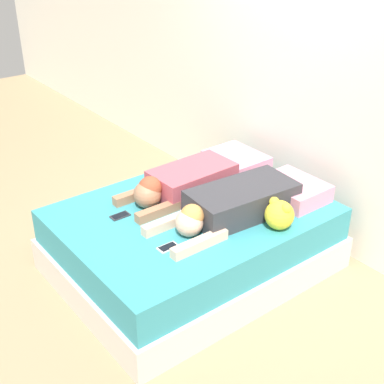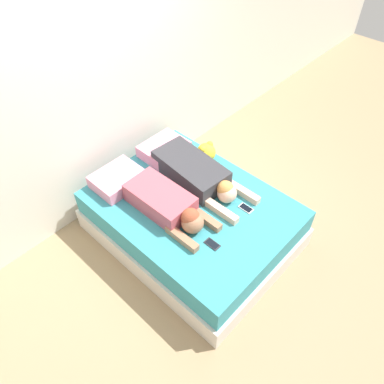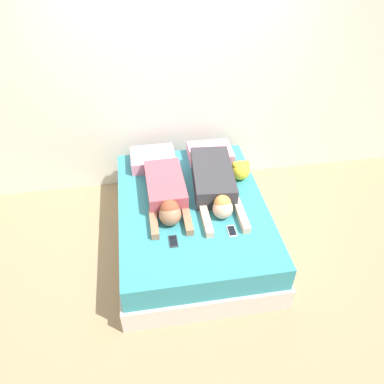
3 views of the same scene
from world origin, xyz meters
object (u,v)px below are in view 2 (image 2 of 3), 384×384
(person_left, at_px, (169,205))
(person_right, at_px, (197,174))
(bed, at_px, (192,220))
(cell_phone_right, at_px, (246,208))
(plush_toy, at_px, (206,152))
(pillow_head_right, at_px, (164,149))
(cell_phone_left, at_px, (212,244))
(pillow_head_left, at_px, (118,179))

(person_left, xyz_separation_m, person_right, (0.50, 0.09, 0.00))
(bed, height_order, cell_phone_right, cell_phone_right)
(bed, bearing_deg, plush_toy, 29.80)
(pillow_head_right, xyz_separation_m, person_left, (-0.57, -0.65, 0.03))
(person_right, bearing_deg, cell_phone_left, -128.03)
(bed, xyz_separation_m, pillow_head_left, (-0.33, 0.73, 0.33))
(person_left, relative_size, plush_toy, 4.37)
(pillow_head_left, height_order, plush_toy, plush_toy)
(cell_phone_left, relative_size, cell_phone_right, 1.00)
(cell_phone_left, distance_m, plush_toy, 1.14)
(bed, distance_m, cell_phone_left, 0.60)
(cell_phone_left, xyz_separation_m, cell_phone_right, (0.54, 0.04, 0.00))
(cell_phone_right, relative_size, plush_toy, 0.64)
(person_left, distance_m, plush_toy, 0.85)
(bed, height_order, person_left, person_left)
(person_right, bearing_deg, pillow_head_right, 83.11)
(bed, xyz_separation_m, cell_phone_left, (-0.24, -0.47, 0.27))
(person_right, bearing_deg, pillow_head_left, 136.04)
(pillow_head_left, bearing_deg, person_right, -43.96)
(cell_phone_left, bearing_deg, pillow_head_left, 93.87)
(person_left, distance_m, cell_phone_right, 0.75)
(pillow_head_left, height_order, cell_phone_left, pillow_head_left)
(pillow_head_right, xyz_separation_m, person_right, (-0.07, -0.56, 0.04))
(bed, height_order, plush_toy, plush_toy)
(pillow_head_right, height_order, cell_phone_left, pillow_head_right)
(person_left, distance_m, cell_phone_left, 0.56)
(pillow_head_right, xyz_separation_m, cell_phone_right, (-0.03, -1.16, -0.06))
(pillow_head_right, distance_m, person_right, 0.57)
(plush_toy, bearing_deg, cell_phone_left, -135.47)
(pillow_head_right, height_order, cell_phone_right, pillow_head_right)
(pillow_head_right, distance_m, person_left, 0.86)
(pillow_head_left, height_order, pillow_head_right, same)
(cell_phone_right, bearing_deg, cell_phone_left, -175.73)
(pillow_head_right, distance_m, cell_phone_left, 1.33)
(pillow_head_right, relative_size, plush_toy, 2.23)
(person_left, xyz_separation_m, cell_phone_right, (0.54, -0.51, -0.10))
(pillow_head_right, distance_m, plush_toy, 0.47)
(pillow_head_right, xyz_separation_m, plush_toy, (0.24, -0.40, 0.04))
(pillow_head_right, bearing_deg, bed, -114.04)
(bed, relative_size, pillow_head_right, 4.05)
(cell_phone_left, height_order, cell_phone_right, same)
(pillow_head_left, relative_size, cell_phone_left, 3.47)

